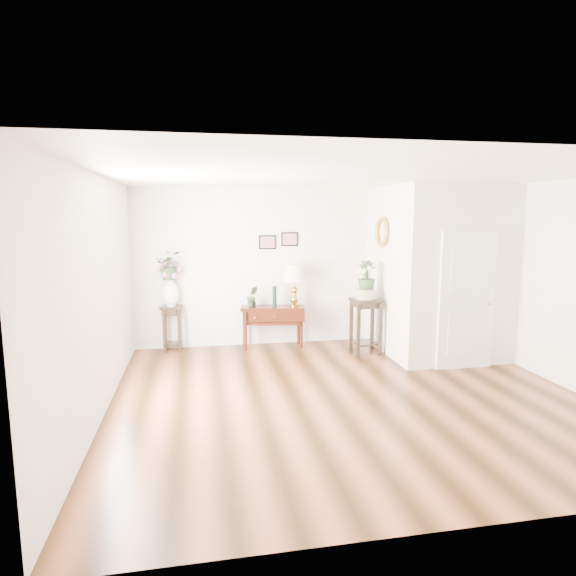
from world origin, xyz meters
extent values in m
cube|color=brown|center=(0.00, 0.00, 0.00)|extent=(6.00, 5.50, 0.02)
cube|color=white|center=(0.00, 0.00, 2.80)|extent=(6.00, 5.50, 0.02)
cube|color=silver|center=(0.00, 2.75, 1.40)|extent=(6.00, 0.02, 2.80)
cube|color=silver|center=(0.00, -2.75, 1.40)|extent=(6.00, 0.02, 2.80)
cube|color=silver|center=(-3.00, 0.00, 1.40)|extent=(0.02, 5.50, 2.80)
cube|color=silver|center=(3.00, 0.00, 1.40)|extent=(0.02, 5.50, 2.80)
cube|color=silver|center=(2.10, 1.77, 1.40)|extent=(1.80, 1.95, 2.80)
cube|color=silver|center=(2.10, 0.78, 1.05)|extent=(0.90, 0.05, 2.10)
cube|color=black|center=(-0.65, 2.73, 1.85)|extent=(0.30, 0.02, 0.25)
cube|color=black|center=(-0.25, 2.73, 1.90)|extent=(0.30, 0.02, 0.25)
torus|color=#A67325|center=(1.16, 1.90, 2.05)|extent=(0.07, 0.51, 0.51)
cube|color=black|center=(-0.60, 2.47, 0.37)|extent=(1.15, 0.55, 0.74)
cube|color=#B18832|center=(-0.21, 2.47, 1.09)|extent=(0.46, 0.46, 0.75)
cylinder|color=black|center=(-0.57, 2.47, 0.91)|extent=(0.08, 0.08, 0.36)
imported|color=#294822|center=(-0.96, 2.47, 0.92)|extent=(0.20, 0.17, 0.36)
cube|color=black|center=(-2.34, 2.57, 0.40)|extent=(0.38, 0.38, 0.79)
imported|color=#294822|center=(-2.34, 2.57, 1.44)|extent=(0.45, 0.39, 0.49)
cube|color=black|center=(0.90, 1.86, 0.47)|extent=(0.51, 0.51, 0.94)
cylinder|color=#C7B393|center=(0.90, 1.86, 1.02)|extent=(0.42, 0.42, 0.16)
imported|color=#294822|center=(0.90, 1.86, 1.32)|extent=(0.35, 0.35, 0.52)
camera|label=1|loc=(-1.86, -5.74, 2.32)|focal=30.00mm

